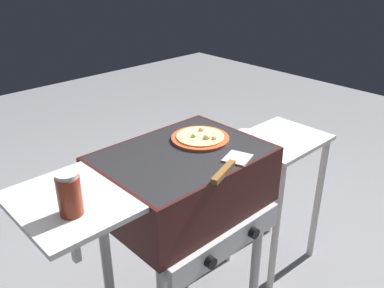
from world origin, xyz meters
The scene contains 6 objects.
grill centered at (-0.01, 0.00, 0.76)m, with size 0.96×0.53×0.90m.
pizza_cheese centered at (0.13, 0.04, 0.91)m, with size 0.24×0.24×0.04m.
sauce_jar centered at (-0.51, -0.07, 0.97)m, with size 0.07×0.07×0.14m.
spatula centered at (0.04, -0.20, 0.91)m, with size 0.26×0.14×0.02m.
prep_table centered at (0.66, 0.00, 0.54)m, with size 0.44×0.36×0.76m.
topping_bowl_near centered at (0.50, 0.10, 0.78)m, with size 0.09×0.09×0.04m.
Camera 1 is at (-0.93, -1.04, 1.60)m, focal length 38.20 mm.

